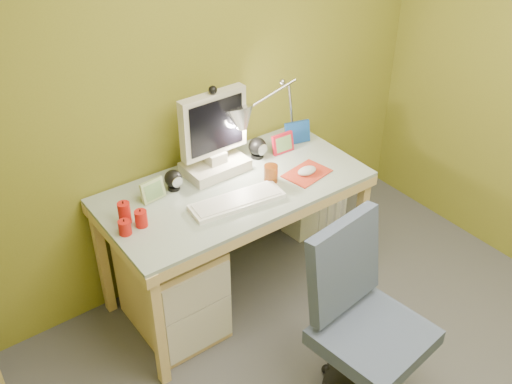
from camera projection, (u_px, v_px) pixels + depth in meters
wall_back at (188, 84)px, 3.11m from camera, size 3.20×0.01×2.40m
slope_ceiling at (152, 175)px, 1.20m from camera, size 1.10×3.20×1.10m
desk at (236, 241)px, 3.35m from camera, size 1.41×0.72×0.75m
monitor at (214, 129)px, 3.11m from camera, size 0.38×0.22×0.51m
speaker_left at (173, 180)px, 3.08m from camera, size 0.09×0.09×0.11m
speaker_right at (257, 148)px, 3.34m from camera, size 0.11×0.11×0.12m
keyboard at (237, 201)px, 3.00m from camera, size 0.50×0.22×0.02m
mousepad at (307, 173)px, 3.23m from camera, size 0.27×0.21×0.01m
mouse at (307, 171)px, 3.22m from camera, size 0.12×0.09×0.04m
amber_tumbler at (271, 173)px, 3.14m from camera, size 0.09×0.09×0.10m
candle_cluster at (128, 217)px, 2.82m from camera, size 0.17×0.16×0.11m
photo_frame_red at (283, 143)px, 3.39m from camera, size 0.13×0.02×0.12m
photo_frame_blue at (297, 132)px, 3.48m from camera, size 0.15×0.06×0.13m
photo_frame_green at (153, 190)px, 3.00m from camera, size 0.13×0.03×0.11m
desk_lamp at (281, 97)px, 3.30m from camera, size 0.62×0.37×0.62m
task_chair at (374, 335)px, 2.66m from camera, size 0.58×0.58×0.94m
radiator at (315, 197)px, 3.98m from camera, size 0.46×0.22×0.44m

